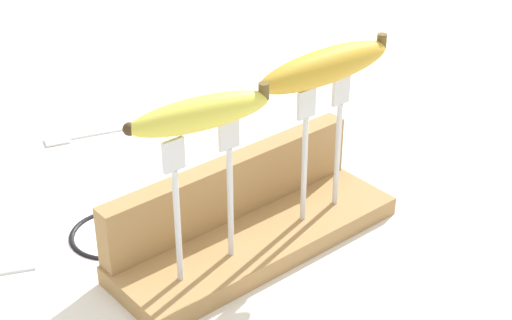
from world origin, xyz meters
TOP-DOWN VIEW (x-y plane):
  - ground_plane at (0.00, 0.00)m, footprint 3.00×3.00m
  - wooden_board at (0.00, 0.00)m, footprint 0.38×0.13m
  - board_backstop at (0.00, 0.05)m, footprint 0.37×0.03m
  - fork_stand_left at (-0.09, -0.02)m, footprint 0.10×0.01m
  - fork_stand_right at (0.09, -0.02)m, footprint 0.08×0.01m
  - banana_raised_left at (-0.09, -0.02)m, footprint 0.17×0.07m
  - banana_raised_right at (0.09, -0.02)m, footprint 0.20×0.05m
  - fork_fallen_far at (-0.02, 0.39)m, footprint 0.17×0.07m
  - wire_coil at (-0.12, 0.14)m, footprint 0.11×0.11m

SIDE VIEW (x-z plane):
  - ground_plane at x=0.00m, z-range 0.00..0.00m
  - wire_coil at x=-0.12m, z-range 0.00..0.01m
  - fork_fallen_far at x=-0.02m, z-range 0.00..0.01m
  - wooden_board at x=0.00m, z-range 0.00..0.02m
  - board_backstop at x=0.00m, z-range 0.02..0.10m
  - fork_stand_right at x=0.09m, z-range 0.04..0.22m
  - fork_stand_left at x=-0.09m, z-range 0.04..0.22m
  - banana_raised_left at x=-0.09m, z-range 0.20..0.24m
  - banana_raised_right at x=0.09m, z-range 0.20..0.25m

